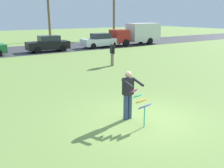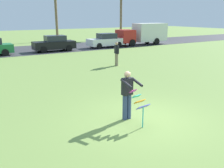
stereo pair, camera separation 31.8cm
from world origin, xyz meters
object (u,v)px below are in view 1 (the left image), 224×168
at_px(kite_held, 141,102).
at_px(person_walker_near, 112,53).
at_px(parked_car_white, 100,41).
at_px(parked_car_black, 48,44).
at_px(person_kite_flyer, 128,93).
at_px(parked_truck_red_cab, 138,33).

relative_size(kite_held, person_walker_near, 0.69).
xyz_separation_m(parked_car_white, person_walker_near, (-4.79, -9.81, 0.16)).
height_order(parked_car_black, person_walker_near, person_walker_near).
bearing_deg(parked_car_black, person_walker_near, -82.40).
distance_m(person_kite_flyer, parked_car_black, 18.61).
relative_size(parked_car_black, parked_truck_red_cab, 0.63).
height_order(parked_car_black, parked_truck_red_cab, parked_truck_red_cab).
bearing_deg(person_walker_near, parked_car_black, 97.60).
relative_size(parked_truck_red_cab, person_walker_near, 3.89).
bearing_deg(person_walker_near, kite_held, -118.34).
bearing_deg(parked_car_black, person_kite_flyer, -101.23).
bearing_deg(person_kite_flyer, person_walker_near, 59.68).
xyz_separation_m(parked_car_black, parked_truck_red_cab, (11.72, 0.00, 0.64)).
bearing_deg(person_walker_near, parked_car_white, 63.98).
distance_m(kite_held, parked_car_black, 19.25).
xyz_separation_m(kite_held, person_walker_near, (4.91, 9.10, 0.12)).
bearing_deg(kite_held, parked_car_white, 62.85).
distance_m(kite_held, parked_car_white, 21.26).
bearing_deg(parked_car_black, parked_truck_red_cab, 0.01).
bearing_deg(parked_truck_red_cab, parked_car_white, -180.00).
relative_size(person_kite_flyer, kite_held, 1.46).
distance_m(person_kite_flyer, parked_car_white, 20.68).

